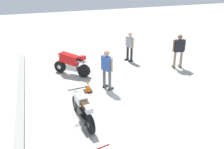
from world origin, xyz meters
name	(u,v)px	position (x,y,z in m)	size (l,w,h in m)	color
ground_plane	(144,106)	(0.00, 0.00, 0.00)	(40.00, 40.00, 0.00)	#ADAAA3
curb_edge	(20,123)	(0.00, 4.60, 0.07)	(14.00, 0.30, 0.15)	gray
motorcycle_red_sportbike	(71,63)	(3.81, 2.22, 0.59)	(1.41, 1.61, 1.14)	black
motorcycle_silver_cruiser	(83,109)	(-0.42, 2.46, 0.52)	(2.08, 0.70, 1.09)	black
person_in_black_shirt	(179,49)	(3.12, -3.16, 1.03)	(0.35, 0.68, 1.77)	gray
person_in_blue_shirt	(107,67)	(1.81, 0.98, 1.03)	(0.64, 0.49, 1.77)	#59595B
person_in_gray_shirt	(130,45)	(4.78, -1.12, 0.91)	(0.62, 0.44, 1.62)	#262628
traffic_cone	(88,86)	(1.80, 1.83, 0.26)	(0.36, 0.36, 0.53)	black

